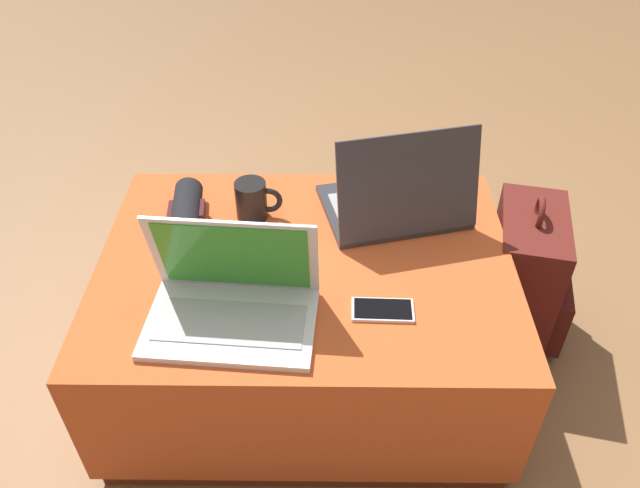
% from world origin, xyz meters
% --- Properties ---
extents(ground_plane, '(14.00, 14.00, 0.00)m').
position_xyz_m(ground_plane, '(0.00, 0.00, 0.00)').
color(ground_plane, olive).
extents(ottoman, '(1.00, 0.74, 0.41)m').
position_xyz_m(ottoman, '(0.00, 0.00, 0.21)').
color(ottoman, maroon).
rests_on(ottoman, ground_plane).
extents(laptop_near, '(0.38, 0.25, 0.24)m').
position_xyz_m(laptop_near, '(-0.15, -0.18, 0.46)').
color(laptop_near, silver).
rests_on(laptop_near, ottoman).
extents(laptop_far, '(0.41, 0.34, 0.27)m').
position_xyz_m(laptop_far, '(0.23, 0.18, 0.47)').
color(laptop_far, '#333338').
rests_on(laptop_far, ottoman).
extents(cell_phone, '(0.14, 0.07, 0.01)m').
position_xyz_m(cell_phone, '(0.17, -0.17, 0.42)').
color(cell_phone, white).
rests_on(cell_phone, ottoman).
extents(backpack, '(0.27, 0.33, 0.48)m').
position_xyz_m(backpack, '(0.61, 0.16, 0.20)').
color(backpack, '#5B1E19').
rests_on(backpack, ground_plane).
extents(wrist_brace, '(0.10, 0.21, 0.07)m').
position_xyz_m(wrist_brace, '(-0.31, 0.15, 0.45)').
color(wrist_brace, black).
rests_on(wrist_brace, ottoman).
extents(coffee_mug, '(0.12, 0.08, 0.10)m').
position_xyz_m(coffee_mug, '(-0.14, 0.17, 0.46)').
color(coffee_mug, black).
rests_on(coffee_mug, ottoman).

